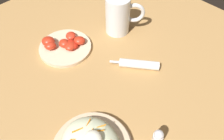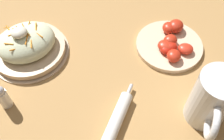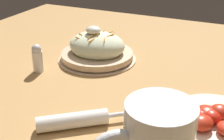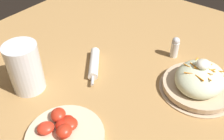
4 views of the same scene
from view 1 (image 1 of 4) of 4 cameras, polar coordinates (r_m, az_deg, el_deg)
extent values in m
plane|color=#B2844C|center=(0.78, -2.28, -4.79)|extent=(1.43, 1.43, 0.00)
cylinder|color=orange|center=(0.61, -9.58, -16.89)|extent=(0.02, 0.02, 0.01)
cylinder|color=orange|center=(0.61, -5.32, -15.33)|extent=(0.01, 0.02, 0.00)
cylinder|color=orange|center=(0.63, -6.01, -13.08)|extent=(0.01, 0.03, 0.00)
cylinder|color=orange|center=(0.62, -2.72, -13.93)|extent=(0.01, 0.03, 0.01)
cylinder|color=orange|center=(0.62, -8.67, -14.72)|extent=(0.01, 0.03, 0.01)
cylinder|color=orange|center=(0.61, -3.39, -15.04)|extent=(0.02, 0.03, 0.01)
ellipsoid|color=white|center=(0.59, -4.72, -16.71)|extent=(0.05, 0.04, 0.03)
cylinder|color=white|center=(0.94, 1.44, 13.68)|extent=(0.10, 0.10, 0.16)
cylinder|color=#B76B14|center=(0.96, 1.40, 12.01)|extent=(0.09, 0.09, 0.09)
cylinder|color=white|center=(0.93, 1.46, 14.35)|extent=(0.09, 0.09, 0.01)
torus|color=white|center=(0.94, 5.60, 14.10)|extent=(0.07, 0.07, 0.09)
cylinder|color=white|center=(0.84, 6.83, 1.45)|extent=(0.13, 0.11, 0.03)
cylinder|color=silver|center=(0.84, 0.66, 2.06)|extent=(0.03, 0.03, 0.01)
cylinder|color=beige|center=(0.92, -11.65, 5.55)|extent=(0.21, 0.21, 0.01)
ellipsoid|color=red|center=(0.90, -10.50, 6.08)|extent=(0.07, 0.07, 0.03)
ellipsoid|color=red|center=(0.94, -10.33, 8.47)|extent=(0.06, 0.06, 0.02)
ellipsoid|color=red|center=(0.91, -11.89, 6.56)|extent=(0.05, 0.05, 0.03)
ellipsoid|color=red|center=(0.91, -10.39, 6.65)|extent=(0.05, 0.05, 0.03)
ellipsoid|color=red|center=(0.90, -9.80, 6.03)|extent=(0.05, 0.05, 0.02)
ellipsoid|color=red|center=(0.91, -15.28, 5.96)|extent=(0.06, 0.06, 0.03)
ellipsoid|color=red|center=(0.93, -15.73, 6.94)|extent=(0.07, 0.07, 0.03)
ellipsoid|color=red|center=(0.91, -8.21, 7.34)|extent=(0.06, 0.06, 0.03)
cylinder|color=white|center=(0.67, 11.20, -16.95)|extent=(0.03, 0.03, 0.06)
sphere|color=silver|center=(0.64, 11.70, -15.66)|extent=(0.03, 0.03, 0.03)
camera|label=2|loc=(0.71, 41.81, 38.78)|focal=41.05mm
camera|label=3|loc=(1.11, 13.17, 35.32)|focal=49.00mm
camera|label=4|loc=(0.82, -53.79, 28.08)|focal=40.39mm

